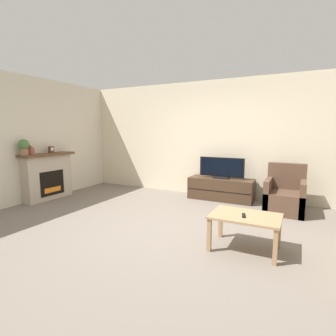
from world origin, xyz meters
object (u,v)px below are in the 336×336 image
at_px(fireplace, 48,176).
at_px(armchair, 285,197).
at_px(mantel_vase_left, 31,151).
at_px(potted_plant, 24,146).
at_px(tv, 221,169).
at_px(tv_stand, 221,189).
at_px(coffee_table, 245,220).
at_px(remote, 244,215).
at_px(mantel_clock, 51,150).

height_order(fireplace, armchair, fireplace).
distance_m(mantel_vase_left, potted_plant, 0.18).
bearing_deg(potted_plant, mantel_vase_left, 90.00).
bearing_deg(potted_plant, tv, 32.73).
relative_size(tv_stand, coffee_table, 1.64).
distance_m(potted_plant, remote, 4.53).
height_order(fireplace, tv, fireplace).
distance_m(tv_stand, armchair, 1.38).
height_order(mantel_clock, tv_stand, mantel_clock).
distance_m(potted_plant, armchair, 5.29).
distance_m(armchair, coffee_table, 2.03).
relative_size(potted_plant, coffee_table, 0.37).
height_order(potted_plant, coffee_table, potted_plant).
xyz_separation_m(fireplace, mantel_clock, (0.02, 0.12, 0.59)).
bearing_deg(mantel_clock, fireplace, -97.96).
relative_size(tv_stand, tv, 1.42).
bearing_deg(coffee_table, mantel_vase_left, 177.10).
height_order(mantel_vase_left, tv_stand, mantel_vase_left).
xyz_separation_m(mantel_clock, remote, (4.46, -0.78, -0.65)).
relative_size(mantel_clock, remote, 0.97).
bearing_deg(armchair, mantel_clock, -165.29).
distance_m(fireplace, coffee_table, 4.53).
bearing_deg(coffee_table, remote, -102.57).
bearing_deg(tv, coffee_table, -67.29).
height_order(tv_stand, coffee_table, tv_stand).
distance_m(mantel_vase_left, mantel_clock, 0.50).
bearing_deg(fireplace, mantel_clock, 82.04).
bearing_deg(potted_plant, fireplace, 91.80).
height_order(mantel_vase_left, coffee_table, mantel_vase_left).
relative_size(armchair, remote, 5.90).
distance_m(tv, remote, 2.58).
bearing_deg(mantel_vase_left, remote, -3.60).
bearing_deg(armchair, mantel_vase_left, -159.96).
xyz_separation_m(potted_plant, remote, (4.46, -0.13, -0.75)).
xyz_separation_m(fireplace, armchair, (4.86, 1.39, -0.24)).
xyz_separation_m(fireplace, tv, (3.52, 1.73, 0.17)).
relative_size(fireplace, potted_plant, 3.80).
bearing_deg(tv_stand, mantel_vase_left, -149.07).
distance_m(fireplace, mantel_clock, 0.60).
bearing_deg(armchair, remote, -100.39).
relative_size(fireplace, mantel_clock, 8.25).
bearing_deg(tv, armchair, -13.97).
relative_size(coffee_table, remote, 5.61).
xyz_separation_m(fireplace, coffee_table, (4.49, -0.60, -0.14)).
distance_m(tv, coffee_table, 2.54).
bearing_deg(fireplace, tv_stand, 26.15).
distance_m(fireplace, tv_stand, 3.93).
bearing_deg(mantel_vase_left, coffee_table, -2.90).
xyz_separation_m(armchair, remote, (-0.38, -2.05, 0.18)).
height_order(tv, armchair, tv).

